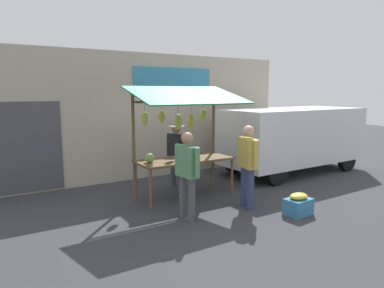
% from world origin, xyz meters
% --- Properties ---
extents(ground_plane, '(40.00, 40.00, 0.00)m').
position_xyz_m(ground_plane, '(0.00, 0.00, 0.00)').
color(ground_plane, '#38383D').
extents(street_backdrop, '(9.00, 0.30, 3.40)m').
position_xyz_m(street_backdrop, '(0.06, -2.20, 1.70)').
color(street_backdrop, '#B2A893').
rests_on(street_backdrop, ground).
extents(market_stall, '(2.50, 1.46, 2.50)m').
position_xyz_m(market_stall, '(0.02, -0.03, 1.54)').
color(market_stall, brown).
rests_on(market_stall, ground).
extents(vendor_with_sunhat, '(0.41, 0.67, 1.58)m').
position_xyz_m(vendor_with_sunhat, '(-0.19, -0.75, 0.93)').
color(vendor_with_sunhat, '#4C4C51').
rests_on(vendor_with_sunhat, ground).
extents(shopper_in_grey_tee, '(0.33, 0.70, 1.70)m').
position_xyz_m(shopper_in_grey_tee, '(-0.69, 1.34, 0.99)').
color(shopper_in_grey_tee, navy).
rests_on(shopper_in_grey_tee, ground).
extents(shopper_with_ponytail, '(0.26, 0.70, 1.65)m').
position_xyz_m(shopper_with_ponytail, '(0.69, 1.24, 0.95)').
color(shopper_with_ponytail, '#4C4C51').
rests_on(shopper_with_ponytail, ground).
extents(parked_van, '(4.43, 1.92, 1.88)m').
position_xyz_m(parked_van, '(-3.80, -0.46, 1.12)').
color(parked_van, silver).
rests_on(parked_van, ground).
extents(produce_crate_near, '(0.54, 0.41, 0.43)m').
position_xyz_m(produce_crate_near, '(-1.26, 2.19, 0.20)').
color(produce_crate_near, teal).
rests_on(produce_crate_near, ground).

